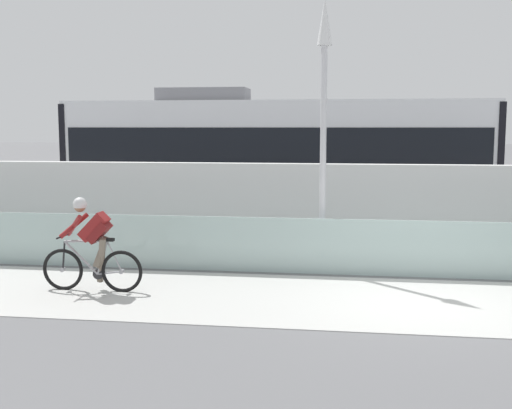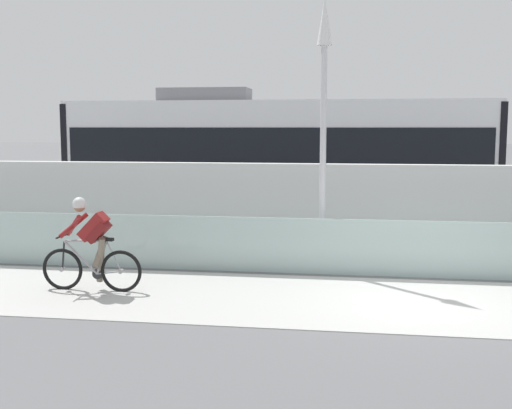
# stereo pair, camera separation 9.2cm
# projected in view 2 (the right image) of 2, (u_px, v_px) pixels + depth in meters

# --- Properties ---
(ground_plane) EXTENTS (200.00, 200.00, 0.00)m
(ground_plane) POSITION_uv_depth(u_px,v_px,m) (420.00, 304.00, 10.08)
(ground_plane) COLOR slate
(bike_path_deck) EXTENTS (32.00, 3.20, 0.01)m
(bike_path_deck) POSITION_uv_depth(u_px,v_px,m) (420.00, 304.00, 10.08)
(bike_path_deck) COLOR beige
(bike_path_deck) RESTS_ON ground
(glass_parapet) EXTENTS (32.00, 0.05, 1.06)m
(glass_parapet) POSITION_uv_depth(u_px,v_px,m) (411.00, 249.00, 11.83)
(glass_parapet) COLOR #ADC6C1
(glass_parapet) RESTS_ON ground
(concrete_barrier_wall) EXTENTS (32.00, 0.36, 2.00)m
(concrete_barrier_wall) POSITION_uv_depth(u_px,v_px,m) (404.00, 211.00, 13.54)
(concrete_barrier_wall) COLOR silver
(concrete_barrier_wall) RESTS_ON ground
(tram_rail_near) EXTENTS (32.00, 0.08, 0.01)m
(tram_rail_near) POSITION_uv_depth(u_px,v_px,m) (395.00, 238.00, 16.10)
(tram_rail_near) COLOR #595654
(tram_rail_near) RESTS_ON ground
(tram_rail_far) EXTENTS (32.00, 0.08, 0.01)m
(tram_rail_far) POSITION_uv_depth(u_px,v_px,m) (392.00, 229.00, 17.51)
(tram_rail_far) COLOR #595654
(tram_rail_far) RESTS_ON ground
(tram) EXTENTS (11.06, 2.54, 3.81)m
(tram) POSITION_uv_depth(u_px,v_px,m) (277.00, 161.00, 17.03)
(tram) COLOR silver
(tram) RESTS_ON ground
(cyclist_on_bike) EXTENTS (1.77, 0.58, 1.61)m
(cyclist_on_bike) POSITION_uv_depth(u_px,v_px,m) (91.00, 246.00, 10.79)
(cyclist_on_bike) COLOR black
(cyclist_on_bike) RESTS_ON ground
(lamp_post_antenna) EXTENTS (0.28, 0.28, 5.20)m
(lamp_post_antenna) POSITION_uv_depth(u_px,v_px,m) (324.00, 100.00, 12.04)
(lamp_post_antenna) COLOR gray
(lamp_post_antenna) RESTS_ON ground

